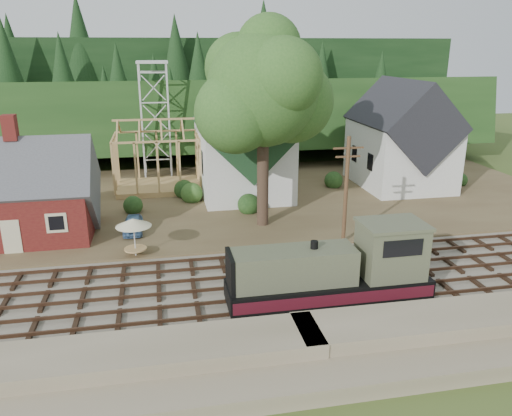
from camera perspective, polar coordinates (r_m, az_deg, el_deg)
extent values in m
plane|color=#384C1E|center=(30.68, 0.92, -8.84)|extent=(140.00, 140.00, 0.00)
cube|color=#7F7259|center=(23.63, 5.41, -17.98)|extent=(64.00, 5.00, 1.60)
cube|color=#726B5B|center=(30.64, 0.92, -8.71)|extent=(64.00, 11.00, 0.16)
cube|color=brown|center=(47.16, -3.62, 1.08)|extent=(64.00, 26.00, 0.30)
cube|color=#1E3F19|center=(70.38, -6.23, 6.55)|extent=(70.00, 28.96, 12.74)
cube|color=black|center=(86.08, -7.20, 8.61)|extent=(80.00, 20.00, 12.00)
cube|color=#531215|center=(40.83, -25.12, -0.33)|extent=(10.00, 7.00, 3.80)
cube|color=#4C4C51|center=(40.33, -25.47, 2.23)|extent=(10.80, 7.41, 7.41)
cube|color=#531215|center=(39.51, -26.31, 8.24)|extent=(0.90, 0.90, 1.80)
cube|color=beige|center=(37.82, -26.16, -2.98)|extent=(1.20, 0.06, 2.40)
cube|color=silver|center=(48.51, -1.66, 5.68)|extent=(8.00, 12.00, 6.40)
cube|color=#1A391E|center=(47.93, -1.69, 9.42)|extent=(8.40, 12.96, 8.40)
cube|color=silver|center=(41.81, -0.34, 10.93)|extent=(2.40, 2.40, 4.00)
cone|color=#1A391E|center=(41.53, -0.35, 15.45)|extent=(5.37, 5.37, 2.60)
cube|color=silver|center=(52.58, 16.10, 5.95)|extent=(8.00, 10.00, 6.40)
cube|color=black|center=(52.04, 16.40, 9.39)|extent=(8.40, 10.80, 8.40)
cube|color=tan|center=(50.54, -10.99, 2.41)|extent=(8.00, 6.00, 0.50)
cube|color=tan|center=(49.21, -11.46, 9.89)|extent=(8.00, 0.18, 0.18)
cube|color=silver|center=(53.92, -12.92, 9.51)|extent=(0.18, 0.18, 12.00)
cube|color=silver|center=(53.90, -9.91, 9.69)|extent=(0.18, 0.18, 12.00)
cube|color=silver|center=(56.69, -12.86, 9.91)|extent=(0.18, 0.18, 12.00)
cube|color=silver|center=(56.68, -9.99, 10.09)|extent=(0.18, 0.18, 12.00)
cube|color=silver|center=(54.78, -11.82, 16.02)|extent=(3.20, 3.20, 0.25)
cylinder|color=#38281E|center=(38.76, 0.78, 3.74)|extent=(0.90, 0.90, 8.00)
sphere|color=#2F5B22|center=(37.69, 0.82, 13.36)|extent=(8.40, 8.40, 8.40)
sphere|color=#2F5B22|center=(39.33, 4.16, 12.05)|extent=(6.40, 6.40, 6.40)
sphere|color=#2F5B22|center=(36.67, -2.35, 10.86)|extent=(6.00, 6.00, 6.00)
cylinder|color=#4C331E|center=(35.79, 10.23, 1.74)|extent=(0.28, 0.28, 8.00)
cube|color=#4C331E|center=(35.04, 10.52, 6.76)|extent=(2.20, 0.12, 0.12)
cube|color=#4C331E|center=(35.16, 10.47, 5.81)|extent=(1.80, 0.12, 0.12)
cube|color=black|center=(28.72, 8.24, -10.30)|extent=(11.21, 2.33, 0.33)
cube|color=black|center=(28.39, 8.30, -9.06)|extent=(11.21, 2.71, 1.03)
cube|color=#585D43|center=(27.17, 4.32, -6.70)|extent=(6.72, 2.15, 1.96)
cube|color=#585D43|center=(28.87, 15.17, -4.67)|extent=(3.36, 2.61, 2.99)
cube|color=#585D43|center=(28.33, 15.42, -1.79)|extent=(3.55, 2.80, 0.19)
cube|color=black|center=(27.54, 16.47, -4.44)|extent=(2.24, 0.06, 0.93)
cube|color=#490F1A|center=(27.26, 9.25, -10.33)|extent=(11.21, 0.04, 0.65)
cube|color=#490F1A|center=(29.55, 7.43, -7.88)|extent=(11.21, 0.04, 0.65)
cylinder|color=black|center=(27.04, 6.67, -4.42)|extent=(0.41, 0.41, 0.65)
imported|color=#5481B5|center=(39.14, -13.86, -1.85)|extent=(1.52, 3.61, 1.22)
imported|color=#BC310F|center=(52.80, 20.16, 2.68)|extent=(4.73, 3.71, 1.19)
cylinder|color=silver|center=(34.61, -13.70, -3.46)|extent=(0.11, 0.11, 2.38)
cylinder|color=tan|center=(34.87, -13.62, -4.54)|extent=(1.51, 1.51, 0.09)
cone|color=beige|center=(34.20, -13.85, -1.60)|extent=(2.38, 2.38, 0.54)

